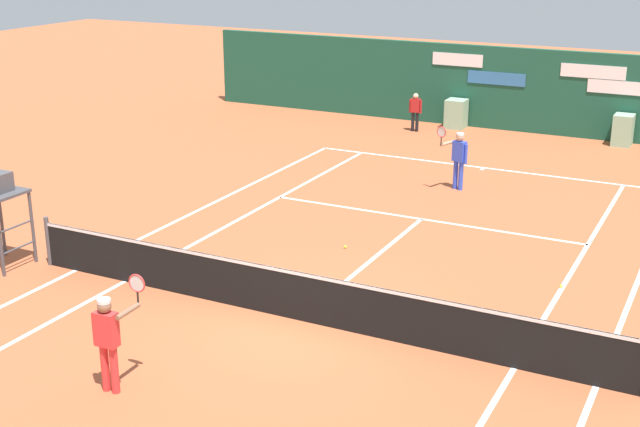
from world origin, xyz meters
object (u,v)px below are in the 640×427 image
(player_on_baseline, at_px, (458,156))
(tennis_ball_near_service_line, at_px, (345,247))
(tennis_ball_mid_court, at_px, (561,286))
(ball_kid_left_post, at_px, (415,110))
(player_near_side, at_px, (108,335))

(player_on_baseline, relative_size, tennis_ball_near_service_line, 26.66)
(player_on_baseline, relative_size, tennis_ball_mid_court, 26.66)
(player_on_baseline, distance_m, ball_kid_left_post, 7.04)
(tennis_ball_mid_court, bearing_deg, ball_kid_left_post, 123.04)
(player_near_side, xyz_separation_m, ball_kid_left_post, (-2.19, 18.81, -0.17))
(player_near_side, height_order, ball_kid_left_post, player_near_side)
(player_on_baseline, bearing_deg, ball_kid_left_post, -40.67)
(player_on_baseline, bearing_deg, tennis_ball_mid_court, 144.90)
(ball_kid_left_post, relative_size, tennis_ball_near_service_line, 19.80)
(ball_kid_left_post, xyz_separation_m, tennis_ball_mid_court, (7.55, -11.62, -0.74))
(player_on_baseline, height_order, player_near_side, player_on_baseline)
(player_near_side, bearing_deg, player_on_baseline, 81.97)
(ball_kid_left_post, bearing_deg, player_near_side, 90.71)
(player_near_side, bearing_deg, ball_kid_left_post, 94.70)
(player_near_side, distance_m, tennis_ball_near_service_line, 7.32)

